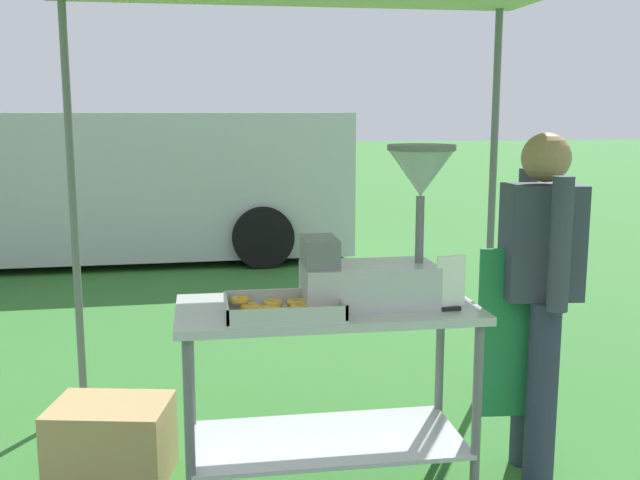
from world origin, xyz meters
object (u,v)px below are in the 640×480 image
at_px(donut_fryer, 382,244).
at_px(van_silver, 109,183).
at_px(donut_tray, 284,310).
at_px(donut_cart, 327,359).
at_px(menu_sign, 451,287).
at_px(vendor, 538,288).
at_px(supply_crate, 111,441).

distance_m(donut_fryer, van_silver, 6.24).
bearing_deg(donut_tray, van_silver, 102.77).
height_order(donut_fryer, van_silver, van_silver).
relative_size(donut_cart, menu_sign, 5.54).
distance_m(donut_cart, menu_sign, 0.62).
distance_m(donut_tray, vendor, 1.21).
relative_size(vendor, supply_crate, 2.68).
relative_size(donut_tray, van_silver, 0.09).
height_order(donut_tray, menu_sign, menu_sign).
bearing_deg(menu_sign, donut_cart, 162.96).
height_order(donut_tray, van_silver, van_silver).
distance_m(donut_tray, menu_sign, 0.70).
bearing_deg(vendor, donut_tray, -170.06).
distance_m(donut_cart, vendor, 1.03).
bearing_deg(donut_cart, van_silver, 104.87).
height_order(donut_cart, menu_sign, menu_sign).
distance_m(donut_cart, donut_tray, 0.35).
relative_size(donut_fryer, vendor, 0.42).
bearing_deg(donut_tray, menu_sign, -2.02).
xyz_separation_m(donut_cart, vendor, (0.99, 0.08, 0.26)).
xyz_separation_m(donut_cart, donut_fryer, (0.23, -0.03, 0.50)).
distance_m(donut_fryer, vendor, 0.81).
bearing_deg(menu_sign, donut_fryer, 154.87).
relative_size(donut_fryer, supply_crate, 1.13).
bearing_deg(van_silver, vendor, -66.29).
xyz_separation_m(donut_tray, donut_fryer, (0.43, 0.10, 0.24)).
distance_m(donut_tray, van_silver, 6.22).
distance_m(vendor, supply_crate, 2.10).
height_order(donut_fryer, vendor, vendor).
xyz_separation_m(menu_sign, van_silver, (-2.07, 6.09, -0.10)).
bearing_deg(menu_sign, supply_crate, 161.59).
relative_size(donut_cart, donut_fryer, 1.88).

